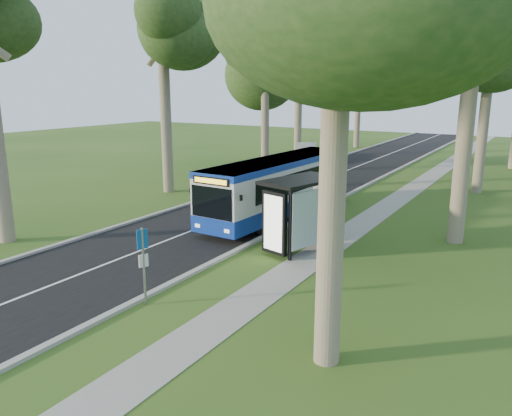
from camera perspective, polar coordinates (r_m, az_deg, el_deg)
The scene contains 17 objects.
ground at distance 20.75m, azimuth -2.13°, elevation -4.98°, with size 120.00×120.00×0.00m, color #2C4F18.
road at distance 30.78m, azimuth 2.50°, elevation 1.22°, with size 7.00×100.00×0.02m, color black.
kerb_east at distance 29.31m, azimuth 8.53°, elevation 0.55°, with size 0.25×100.00×0.12m, color #9E9B93.
kerb_west at distance 32.53m, azimuth -2.93°, elevation 1.98°, with size 0.25×100.00×0.12m, color #9E9B93.
centre_line at distance 30.78m, azimuth 2.50°, elevation 1.24°, with size 0.12×100.00×0.01m, color white.
footpath at distance 28.37m, azimuth 14.13°, elevation -0.26°, with size 1.50×100.00×0.02m, color gray.
bus at distance 26.09m, azimuth 2.71°, elevation 2.47°, with size 2.93×11.58×3.04m.
bus_stop_sign at distance 15.72m, azimuth -12.76°, elevation -5.52°, with size 0.18×0.33×2.48m.
bus_shelter at distance 20.12m, azimuth 4.98°, elevation 0.67°, with size 2.71×3.85×2.99m.
litter_bin at distance 24.58m, azimuth 7.54°, elevation -0.90°, with size 0.57×0.57×0.99m.
car_white at distance 48.75m, azimuth 8.10°, elevation 6.56°, with size 1.74×4.33×1.47m, color silver.
car_silver at distance 46.10m, azimuth 5.82°, elevation 6.34°, with size 1.75×5.03×1.66m, color #A2A3A9.
tree_west_b at distance 32.74m, azimuth -10.79°, elevation 21.74°, with size 5.20×5.20×15.35m.
tree_west_c at distance 39.84m, azimuth 1.08°, elevation 17.91°, with size 5.20×5.20×12.93m.
tree_west_d at distance 49.91m, azimuth 5.06°, elevation 20.85°, with size 5.20×5.20×17.49m.
tree_west_e at distance 57.88m, azimuth 11.84°, elevation 16.73°, with size 5.20×5.20×13.52m.
tree_east_c at distance 34.88m, azimuth 25.52°, elevation 18.12°, with size 5.20×5.20×13.64m.
Camera 1 is at (10.71, -16.49, 6.62)m, focal length 35.00 mm.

